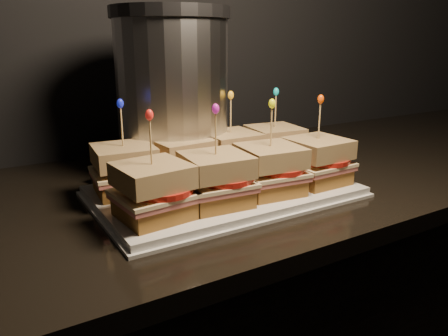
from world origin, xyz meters
TOP-DOWN VIEW (x-y plane):
  - cabinet at (-0.27, 1.67)m, footprint 2.18×0.64m
  - granite_slab at (-0.27, 1.67)m, footprint 2.22×0.68m
  - platter at (-0.50, 1.58)m, footprint 0.47×0.29m
  - platter_rim at (-0.50, 1.58)m, footprint 0.48×0.30m
  - sandwich_0_bread_bot at (-0.67, 1.65)m, footprint 0.11×0.11m
  - sandwich_0_ham at (-0.67, 1.65)m, footprint 0.12×0.12m
  - sandwich_0_cheese at (-0.67, 1.65)m, footprint 0.12×0.12m
  - sandwich_0_tomato at (-0.65, 1.65)m, footprint 0.10×0.10m
  - sandwich_0_bread_top at (-0.67, 1.65)m, footprint 0.11×0.11m
  - sandwich_0_pick at (-0.67, 1.65)m, footprint 0.00×0.00m
  - sandwich_0_frill at (-0.67, 1.65)m, footprint 0.01×0.01m
  - sandwich_1_bread_bot at (-0.55, 1.65)m, footprint 0.11×0.11m
  - sandwich_1_ham at (-0.55, 1.65)m, footprint 0.12×0.11m
  - sandwich_1_cheese at (-0.55, 1.65)m, footprint 0.12×0.12m
  - sandwich_1_tomato at (-0.54, 1.65)m, footprint 0.10×0.10m
  - sandwich_1_bread_top at (-0.55, 1.65)m, footprint 0.11×0.11m
  - sandwich_1_pick at (-0.55, 1.65)m, footprint 0.00×0.00m
  - sandwich_1_frill at (-0.55, 1.65)m, footprint 0.01×0.01m
  - sandwich_2_bread_bot at (-0.44, 1.65)m, footprint 0.10×0.10m
  - sandwich_2_ham at (-0.44, 1.65)m, footprint 0.11×0.11m
  - sandwich_2_cheese at (-0.44, 1.65)m, footprint 0.11×0.11m
  - sandwich_2_tomato at (-0.43, 1.65)m, footprint 0.10×0.10m
  - sandwich_2_bread_top at (-0.44, 1.65)m, footprint 0.10×0.10m
  - sandwich_2_pick at (-0.44, 1.65)m, footprint 0.00×0.00m
  - sandwich_2_frill at (-0.44, 1.65)m, footprint 0.01×0.01m
  - sandwich_3_bread_bot at (-0.33, 1.65)m, footprint 0.11×0.11m
  - sandwich_3_ham at (-0.33, 1.65)m, footprint 0.12×0.12m
  - sandwich_3_cheese at (-0.33, 1.65)m, footprint 0.12×0.12m
  - sandwich_3_tomato at (-0.32, 1.65)m, footprint 0.10×0.10m
  - sandwich_3_bread_top at (-0.33, 1.65)m, footprint 0.11×0.11m
  - sandwich_3_pick at (-0.33, 1.65)m, footprint 0.00×0.00m
  - sandwich_3_frill at (-0.33, 1.65)m, footprint 0.01×0.01m
  - sandwich_4_bread_bot at (-0.67, 1.52)m, footprint 0.11×0.11m
  - sandwich_4_ham at (-0.67, 1.52)m, footprint 0.12×0.12m
  - sandwich_4_cheese at (-0.67, 1.52)m, footprint 0.12×0.12m
  - sandwich_4_tomato at (-0.65, 1.51)m, footprint 0.10×0.10m
  - sandwich_4_bread_top at (-0.67, 1.52)m, footprint 0.11×0.11m
  - sandwich_4_pick at (-0.67, 1.52)m, footprint 0.00×0.00m
  - sandwich_4_frill at (-0.67, 1.52)m, footprint 0.01×0.01m
  - sandwich_5_bread_bot at (-0.55, 1.52)m, footprint 0.11×0.11m
  - sandwich_5_ham at (-0.55, 1.52)m, footprint 0.12×0.11m
  - sandwich_5_cheese at (-0.55, 1.52)m, footprint 0.12×0.12m
  - sandwich_5_tomato at (-0.54, 1.51)m, footprint 0.10×0.10m
  - sandwich_5_bread_top at (-0.55, 1.52)m, footprint 0.11×0.11m
  - sandwich_5_pick at (-0.55, 1.52)m, footprint 0.00×0.00m
  - sandwich_5_frill at (-0.55, 1.52)m, footprint 0.01×0.01m
  - sandwich_6_bread_bot at (-0.44, 1.52)m, footprint 0.11×0.11m
  - sandwich_6_ham at (-0.44, 1.52)m, footprint 0.12×0.12m
  - sandwich_6_cheese at (-0.44, 1.52)m, footprint 0.12×0.12m
  - sandwich_6_tomato at (-0.43, 1.51)m, footprint 0.10×0.10m
  - sandwich_6_bread_top at (-0.44, 1.52)m, footprint 0.11×0.11m
  - sandwich_6_pick at (-0.44, 1.52)m, footprint 0.00×0.00m
  - sandwich_6_frill at (-0.44, 1.52)m, footprint 0.01×0.01m
  - sandwich_7_bread_bot at (-0.33, 1.52)m, footprint 0.10×0.10m
  - sandwich_7_ham at (-0.33, 1.52)m, footprint 0.11×0.11m
  - sandwich_7_cheese at (-0.33, 1.52)m, footprint 0.11×0.11m
  - sandwich_7_tomato at (-0.32, 1.51)m, footprint 0.10×0.10m
  - sandwich_7_bread_top at (-0.33, 1.52)m, footprint 0.10×0.10m
  - sandwich_7_pick at (-0.33, 1.52)m, footprint 0.00×0.00m
  - sandwich_7_frill at (-0.33, 1.52)m, footprint 0.01×0.01m
  - appliance_base at (-0.53, 1.74)m, footprint 0.33×0.31m
  - appliance_body at (-0.53, 1.74)m, footprint 0.22×0.22m
  - appliance_lid at (-0.53, 1.74)m, footprint 0.23×0.23m
  - appliance at (-0.53, 1.74)m, footprint 0.27×0.22m

SIDE VIEW (x-z plane):
  - cabinet at x=-0.27m, z-range 0.00..0.83m
  - granite_slab at x=-0.27m, z-range 0.83..0.87m
  - platter_rim at x=-0.50m, z-range 0.87..0.87m
  - platter at x=-0.50m, z-range 0.87..0.88m
  - appliance_base at x=-0.53m, z-range 0.87..0.90m
  - sandwich_0_bread_bot at x=-0.67m, z-range 0.88..0.91m
  - sandwich_1_bread_bot at x=-0.55m, z-range 0.88..0.91m
  - sandwich_2_bread_bot at x=-0.44m, z-range 0.88..0.91m
  - sandwich_3_bread_bot at x=-0.33m, z-range 0.88..0.91m
  - sandwich_4_bread_bot at x=-0.67m, z-range 0.88..0.91m
  - sandwich_5_bread_bot at x=-0.55m, z-range 0.88..0.91m
  - sandwich_6_bread_bot at x=-0.44m, z-range 0.88..0.91m
  - sandwich_7_bread_bot at x=-0.33m, z-range 0.88..0.91m
  - sandwich_0_ham at x=-0.67m, z-range 0.91..0.92m
  - sandwich_1_ham at x=-0.55m, z-range 0.91..0.92m
  - sandwich_2_ham at x=-0.44m, z-range 0.91..0.92m
  - sandwich_3_ham at x=-0.33m, z-range 0.91..0.92m
  - sandwich_4_ham at x=-0.67m, z-range 0.91..0.92m
  - sandwich_5_ham at x=-0.55m, z-range 0.91..0.92m
  - sandwich_6_ham at x=-0.44m, z-range 0.91..0.92m
  - sandwich_7_ham at x=-0.33m, z-range 0.91..0.92m
  - sandwich_0_cheese at x=-0.67m, z-range 0.92..0.93m
  - sandwich_1_cheese at x=-0.55m, z-range 0.92..0.93m
  - sandwich_2_cheese at x=-0.44m, z-range 0.92..0.93m
  - sandwich_3_cheese at x=-0.33m, z-range 0.92..0.93m
  - sandwich_4_cheese at x=-0.67m, z-range 0.92..0.93m
  - sandwich_5_cheese at x=-0.55m, z-range 0.92..0.93m
  - sandwich_6_cheese at x=-0.44m, z-range 0.92..0.93m
  - sandwich_7_cheese at x=-0.33m, z-range 0.92..0.93m
  - sandwich_0_tomato at x=-0.65m, z-range 0.93..0.94m
  - sandwich_1_tomato at x=-0.54m, z-range 0.93..0.94m
  - sandwich_2_tomato at x=-0.43m, z-range 0.93..0.94m
  - sandwich_3_tomato at x=-0.32m, z-range 0.93..0.94m
  - sandwich_4_tomato at x=-0.65m, z-range 0.93..0.94m
  - sandwich_5_tomato at x=-0.54m, z-range 0.93..0.94m
  - sandwich_6_tomato at x=-0.43m, z-range 0.93..0.94m
  - sandwich_7_tomato at x=-0.32m, z-range 0.93..0.94m
  - sandwich_0_bread_top at x=-0.67m, z-range 0.94..0.97m
  - sandwich_1_bread_top at x=-0.55m, z-range 0.94..0.97m
  - sandwich_2_bread_top at x=-0.44m, z-range 0.94..0.97m
  - sandwich_3_bread_top at x=-0.33m, z-range 0.94..0.97m
  - sandwich_4_bread_top at x=-0.67m, z-range 0.94..0.97m
  - sandwich_5_bread_top at x=-0.55m, z-range 0.94..0.97m
  - sandwich_6_bread_top at x=-0.44m, z-range 0.94..0.97m
  - sandwich_7_bread_top at x=-0.33m, z-range 0.94..0.97m
  - sandwich_0_pick at x=-0.67m, z-range 0.96..1.05m
  - sandwich_1_pick at x=-0.55m, z-range 0.96..1.05m
  - sandwich_2_pick at x=-0.44m, z-range 0.96..1.05m
  - sandwich_3_pick at x=-0.33m, z-range 0.96..1.05m
  - sandwich_4_pick at x=-0.67m, z-range 0.96..1.05m
  - sandwich_5_pick at x=-0.55m, z-range 0.96..1.05m
  - sandwich_6_pick at x=-0.44m, z-range 0.96..1.05m
  - sandwich_7_pick at x=-0.33m, z-range 0.96..1.05m
  - appliance at x=-0.53m, z-range 0.87..1.21m
  - appliance_body at x=-0.53m, z-range 0.90..1.19m
  - sandwich_0_frill at x=-0.67m, z-range 1.04..1.05m
  - sandwich_1_frill at x=-0.55m, z-range 1.04..1.05m
  - sandwich_2_frill at x=-0.44m, z-range 1.04..1.05m
  - sandwich_3_frill at x=-0.33m, z-range 1.04..1.05m
  - sandwich_4_frill at x=-0.67m, z-range 1.04..1.05m
  - sandwich_5_frill at x=-0.55m, z-range 1.04..1.05m
  - sandwich_6_frill at x=-0.44m, z-range 1.04..1.05m
  - sandwich_7_frill at x=-0.33m, z-range 1.04..1.05m
  - appliance_lid at x=-0.53m, z-range 1.19..1.21m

